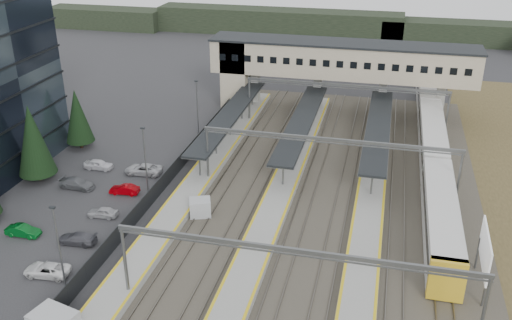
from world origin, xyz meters
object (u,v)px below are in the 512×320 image
(relay_cabin_far, at_px, (200,208))
(train, at_px, (432,139))
(billboard, at_px, (485,252))
(footbridge, at_px, (323,62))

(relay_cabin_far, bearing_deg, train, 42.65)
(train, relative_size, billboard, 9.85)
(footbridge, xyz_separation_m, train, (16.30, -13.24, -5.77))
(relay_cabin_far, height_order, billboard, billboard)
(relay_cabin_far, distance_m, footbridge, 37.28)
(train, bearing_deg, billboard, -83.90)
(footbridge, height_order, train, footbridge)
(relay_cabin_far, distance_m, train, 33.20)
(relay_cabin_far, xyz_separation_m, billboard, (27.44, -5.93, 2.73))
(footbridge, relative_size, train, 0.64)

